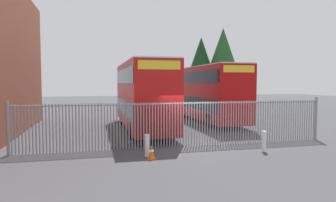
{
  "coord_description": "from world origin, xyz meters",
  "views": [
    {
      "loc": [
        -4.42,
        -14.18,
        3.14
      ],
      "look_at": [
        0.0,
        4.0,
        2.0
      ],
      "focal_mm": 32.5,
      "sensor_mm": 36.0,
      "label": 1
    }
  ],
  "objects_px": {
    "bollard_center_front": "(264,141)",
    "traffic_cone_by_gate": "(151,152)",
    "double_decker_bus_near_gate": "(208,91)",
    "double_decker_bus_behind_fence_left": "(143,93)",
    "bollard_near_left": "(147,145)"
  },
  "relations": [
    {
      "from": "traffic_cone_by_gate",
      "to": "double_decker_bus_behind_fence_left",
      "type": "bearing_deg",
      "value": 83.68
    },
    {
      "from": "double_decker_bus_near_gate",
      "to": "traffic_cone_by_gate",
      "type": "distance_m",
      "value": 12.88
    },
    {
      "from": "double_decker_bus_near_gate",
      "to": "bollard_near_left",
      "type": "height_order",
      "value": "double_decker_bus_near_gate"
    },
    {
      "from": "double_decker_bus_near_gate",
      "to": "double_decker_bus_behind_fence_left",
      "type": "bearing_deg",
      "value": -152.64
    },
    {
      "from": "double_decker_bus_near_gate",
      "to": "bollard_near_left",
      "type": "xyz_separation_m",
      "value": [
        -6.71,
        -10.34,
        -1.95
      ]
    },
    {
      "from": "double_decker_bus_behind_fence_left",
      "to": "bollard_center_front",
      "type": "xyz_separation_m",
      "value": [
        4.33,
        -7.75,
        -1.95
      ]
    },
    {
      "from": "double_decker_bus_behind_fence_left",
      "to": "double_decker_bus_near_gate",
      "type": "bearing_deg",
      "value": 27.36
    },
    {
      "from": "double_decker_bus_behind_fence_left",
      "to": "traffic_cone_by_gate",
      "type": "relative_size",
      "value": 18.32
    },
    {
      "from": "double_decker_bus_near_gate",
      "to": "traffic_cone_by_gate",
      "type": "xyz_separation_m",
      "value": [
        -6.62,
        -10.84,
        -2.13
      ]
    },
    {
      "from": "bollard_near_left",
      "to": "bollard_center_front",
      "type": "xyz_separation_m",
      "value": [
        5.3,
        -0.38,
        0.0
      ]
    },
    {
      "from": "bollard_center_front",
      "to": "traffic_cone_by_gate",
      "type": "bearing_deg",
      "value": -178.71
    },
    {
      "from": "bollard_center_front",
      "to": "double_decker_bus_near_gate",
      "type": "bearing_deg",
      "value": 82.5
    },
    {
      "from": "double_decker_bus_behind_fence_left",
      "to": "traffic_cone_by_gate",
      "type": "height_order",
      "value": "double_decker_bus_behind_fence_left"
    },
    {
      "from": "bollard_center_front",
      "to": "traffic_cone_by_gate",
      "type": "relative_size",
      "value": 1.61
    },
    {
      "from": "bollard_near_left",
      "to": "bollard_center_front",
      "type": "bearing_deg",
      "value": -4.13
    }
  ]
}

